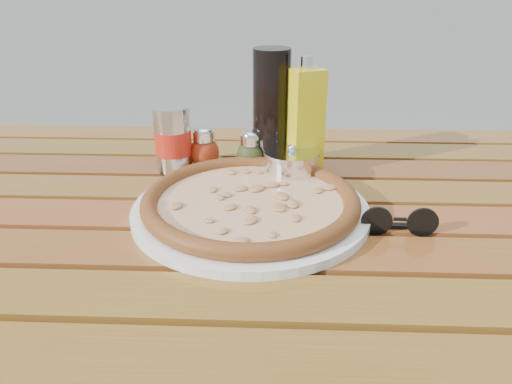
{
  "coord_description": "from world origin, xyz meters",
  "views": [
    {
      "loc": [
        0.03,
        -0.68,
        1.1
      ],
      "look_at": [
        0.0,
        0.02,
        0.78
      ],
      "focal_mm": 35.0,
      "sensor_mm": 36.0,
      "label": 1
    }
  ],
  "objects_px": {
    "plate": "(251,210)",
    "dark_bottle": "(271,112)",
    "soda_can": "(173,140)",
    "sunglasses": "(399,222)",
    "pizza": "(251,201)",
    "pepper_shaker": "(204,148)",
    "oregano_shaker": "(251,152)",
    "parmesan_tin": "(291,167)",
    "table": "(255,258)",
    "olive_oil_cruet": "(304,122)"
  },
  "relations": [
    {
      "from": "plate",
      "to": "dark_bottle",
      "type": "bearing_deg",
      "value": 81.61
    },
    {
      "from": "soda_can",
      "to": "sunglasses",
      "type": "distance_m",
      "value": 0.43
    },
    {
      "from": "pizza",
      "to": "dark_bottle",
      "type": "distance_m",
      "value": 0.21
    },
    {
      "from": "plate",
      "to": "pepper_shaker",
      "type": "relative_size",
      "value": 4.39
    },
    {
      "from": "oregano_shaker",
      "to": "soda_can",
      "type": "distance_m",
      "value": 0.14
    },
    {
      "from": "sunglasses",
      "to": "parmesan_tin",
      "type": "bearing_deg",
      "value": 132.25
    },
    {
      "from": "pizza",
      "to": "parmesan_tin",
      "type": "height_order",
      "value": "parmesan_tin"
    },
    {
      "from": "pepper_shaker",
      "to": "soda_can",
      "type": "relative_size",
      "value": 0.68
    },
    {
      "from": "table",
      "to": "pizza",
      "type": "relative_size",
      "value": 3.13
    },
    {
      "from": "pepper_shaker",
      "to": "sunglasses",
      "type": "distance_m",
      "value": 0.39
    },
    {
      "from": "plate",
      "to": "pepper_shaker",
      "type": "height_order",
      "value": "pepper_shaker"
    },
    {
      "from": "soda_can",
      "to": "oregano_shaker",
      "type": "bearing_deg",
      "value": -1.0
    },
    {
      "from": "table",
      "to": "pizza",
      "type": "distance_m",
      "value": 0.1
    },
    {
      "from": "soda_can",
      "to": "olive_oil_cruet",
      "type": "xyz_separation_m",
      "value": [
        0.24,
        -0.01,
        0.04
      ]
    },
    {
      "from": "table",
      "to": "olive_oil_cruet",
      "type": "distance_m",
      "value": 0.26
    },
    {
      "from": "table",
      "to": "parmesan_tin",
      "type": "xyz_separation_m",
      "value": [
        0.06,
        0.13,
        0.11
      ]
    },
    {
      "from": "oregano_shaker",
      "to": "olive_oil_cruet",
      "type": "bearing_deg",
      "value": -2.95
    },
    {
      "from": "oregano_shaker",
      "to": "table",
      "type": "bearing_deg",
      "value": -85.09
    },
    {
      "from": "plate",
      "to": "dark_bottle",
      "type": "height_order",
      "value": "dark_bottle"
    },
    {
      "from": "olive_oil_cruet",
      "to": "sunglasses",
      "type": "height_order",
      "value": "olive_oil_cruet"
    },
    {
      "from": "pizza",
      "to": "olive_oil_cruet",
      "type": "distance_m",
      "value": 0.2
    },
    {
      "from": "sunglasses",
      "to": "pizza",
      "type": "bearing_deg",
      "value": 168.63
    },
    {
      "from": "olive_oil_cruet",
      "to": "sunglasses",
      "type": "distance_m",
      "value": 0.26
    },
    {
      "from": "soda_can",
      "to": "plate",
      "type": "bearing_deg",
      "value": -49.54
    },
    {
      "from": "pepper_shaker",
      "to": "oregano_shaker",
      "type": "bearing_deg",
      "value": -10.38
    },
    {
      "from": "soda_can",
      "to": "sunglasses",
      "type": "height_order",
      "value": "soda_can"
    },
    {
      "from": "plate",
      "to": "parmesan_tin",
      "type": "relative_size",
      "value": 3.74
    },
    {
      "from": "table",
      "to": "pizza",
      "type": "bearing_deg",
      "value": 155.19
    },
    {
      "from": "pizza",
      "to": "oregano_shaker",
      "type": "height_order",
      "value": "oregano_shaker"
    },
    {
      "from": "table",
      "to": "soda_can",
      "type": "relative_size",
      "value": 11.67
    },
    {
      "from": "pepper_shaker",
      "to": "dark_bottle",
      "type": "height_order",
      "value": "dark_bottle"
    },
    {
      "from": "soda_can",
      "to": "parmesan_tin",
      "type": "distance_m",
      "value": 0.22
    },
    {
      "from": "pepper_shaker",
      "to": "parmesan_tin",
      "type": "xyz_separation_m",
      "value": [
        0.16,
        -0.07,
        -0.01
      ]
    },
    {
      "from": "plate",
      "to": "pizza",
      "type": "bearing_deg",
      "value": 0.0
    },
    {
      "from": "pepper_shaker",
      "to": "parmesan_tin",
      "type": "height_order",
      "value": "pepper_shaker"
    },
    {
      "from": "soda_can",
      "to": "sunglasses",
      "type": "relative_size",
      "value": 1.09
    },
    {
      "from": "dark_bottle",
      "to": "parmesan_tin",
      "type": "height_order",
      "value": "dark_bottle"
    },
    {
      "from": "pizza",
      "to": "oregano_shaker",
      "type": "relative_size",
      "value": 5.45
    },
    {
      "from": "olive_oil_cruet",
      "to": "pizza",
      "type": "bearing_deg",
      "value": -116.95
    },
    {
      "from": "pepper_shaker",
      "to": "olive_oil_cruet",
      "type": "xyz_separation_m",
      "value": [
        0.18,
        -0.02,
        0.06
      ]
    },
    {
      "from": "olive_oil_cruet",
      "to": "oregano_shaker",
      "type": "bearing_deg",
      "value": 177.05
    },
    {
      "from": "plate",
      "to": "pepper_shaker",
      "type": "distance_m",
      "value": 0.21
    },
    {
      "from": "table",
      "to": "sunglasses",
      "type": "height_order",
      "value": "sunglasses"
    },
    {
      "from": "table",
      "to": "oregano_shaker",
      "type": "height_order",
      "value": "oregano_shaker"
    },
    {
      "from": "plate",
      "to": "olive_oil_cruet",
      "type": "bearing_deg",
      "value": 63.05
    },
    {
      "from": "plate",
      "to": "soda_can",
      "type": "xyz_separation_m",
      "value": [
        -0.15,
        0.18,
        0.05
      ]
    },
    {
      "from": "pizza",
      "to": "olive_oil_cruet",
      "type": "bearing_deg",
      "value": 63.05
    },
    {
      "from": "pizza",
      "to": "soda_can",
      "type": "height_order",
      "value": "soda_can"
    },
    {
      "from": "table",
      "to": "soda_can",
      "type": "xyz_separation_m",
      "value": [
        -0.16,
        0.18,
        0.13
      ]
    },
    {
      "from": "oregano_shaker",
      "to": "dark_bottle",
      "type": "distance_m",
      "value": 0.08
    }
  ]
}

